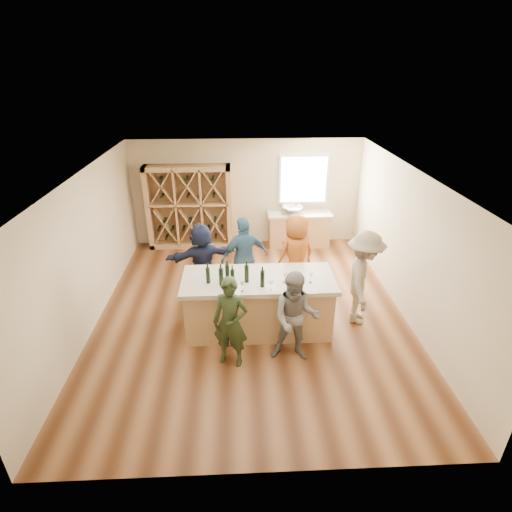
{
  "coord_description": "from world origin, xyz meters",
  "views": [
    {
      "loc": [
        -0.23,
        -6.72,
        4.55
      ],
      "look_at": [
        0.1,
        0.2,
        1.15
      ],
      "focal_mm": 28.0,
      "sensor_mm": 36.0,
      "label": 1
    }
  ],
  "objects_px": {
    "tasting_counter_base": "(258,306)",
    "person_far_left": "(202,260)",
    "sink": "(292,210)",
    "person_server": "(363,278)",
    "wine_bottle_e": "(247,274)",
    "wine_rack": "(189,207)",
    "person_near_right": "(296,318)",
    "wine_bottle_f": "(262,279)",
    "wine_bottle_d": "(232,277)",
    "wine_bottle_b": "(221,277)",
    "person_far_mid": "(245,257)",
    "person_far_right": "(296,255)",
    "wine_bottle_a": "(208,275)",
    "wine_bottle_c": "(227,273)",
    "person_near_left": "(231,322)"
  },
  "relations": [
    {
      "from": "person_near_left",
      "to": "person_near_right",
      "type": "relative_size",
      "value": 0.98
    },
    {
      "from": "person_near_left",
      "to": "person_far_left",
      "type": "height_order",
      "value": "person_far_left"
    },
    {
      "from": "wine_bottle_b",
      "to": "wine_bottle_c",
      "type": "relative_size",
      "value": 1.03
    },
    {
      "from": "wine_bottle_d",
      "to": "wine_bottle_e",
      "type": "distance_m",
      "value": 0.26
    },
    {
      "from": "person_far_mid",
      "to": "wine_rack",
      "type": "bearing_deg",
      "value": -81.02
    },
    {
      "from": "person_near_right",
      "to": "person_far_left",
      "type": "height_order",
      "value": "person_near_right"
    },
    {
      "from": "sink",
      "to": "person_far_left",
      "type": "distance_m",
      "value": 3.27
    },
    {
      "from": "wine_bottle_e",
      "to": "wine_rack",
      "type": "bearing_deg",
      "value": 109.52
    },
    {
      "from": "wine_bottle_b",
      "to": "wine_bottle_d",
      "type": "height_order",
      "value": "wine_bottle_b"
    },
    {
      "from": "person_far_mid",
      "to": "wine_bottle_f",
      "type": "distance_m",
      "value": 1.61
    },
    {
      "from": "wine_bottle_e",
      "to": "person_far_mid",
      "type": "xyz_separation_m",
      "value": [
        -0.01,
        1.37,
        -0.36
      ]
    },
    {
      "from": "wine_bottle_c",
      "to": "wine_bottle_f",
      "type": "height_order",
      "value": "wine_bottle_c"
    },
    {
      "from": "wine_bottle_d",
      "to": "sink",
      "type": "bearing_deg",
      "value": 68.67
    },
    {
      "from": "sink",
      "to": "wine_bottle_f",
      "type": "bearing_deg",
      "value": -104.44
    },
    {
      "from": "wine_bottle_e",
      "to": "person_far_left",
      "type": "xyz_separation_m",
      "value": [
        -0.9,
        1.46,
        -0.44
      ]
    },
    {
      "from": "wine_bottle_a",
      "to": "person_near_right",
      "type": "xyz_separation_m",
      "value": [
        1.44,
        -0.73,
        -0.42
      ]
    },
    {
      "from": "wine_bottle_e",
      "to": "person_far_right",
      "type": "bearing_deg",
      "value": 53.38
    },
    {
      "from": "wine_bottle_d",
      "to": "person_far_right",
      "type": "xyz_separation_m",
      "value": [
        1.32,
        1.53,
        -0.35
      ]
    },
    {
      "from": "wine_bottle_b",
      "to": "person_far_left",
      "type": "xyz_separation_m",
      "value": [
        -0.46,
        1.55,
        -0.44
      ]
    },
    {
      "from": "person_near_left",
      "to": "person_far_mid",
      "type": "bearing_deg",
      "value": 99.18
    },
    {
      "from": "wine_rack",
      "to": "tasting_counter_base",
      "type": "relative_size",
      "value": 0.85
    },
    {
      "from": "wine_bottle_b",
      "to": "person_far_left",
      "type": "bearing_deg",
      "value": 106.52
    },
    {
      "from": "wine_rack",
      "to": "person_far_left",
      "type": "xyz_separation_m",
      "value": [
        0.5,
        -2.48,
        -0.3
      ]
    },
    {
      "from": "person_far_left",
      "to": "wine_bottle_e",
      "type": "bearing_deg",
      "value": 106.71
    },
    {
      "from": "wine_rack",
      "to": "sink",
      "type": "distance_m",
      "value": 2.7
    },
    {
      "from": "person_server",
      "to": "wine_bottle_b",
      "type": "bearing_deg",
      "value": 114.72
    },
    {
      "from": "wine_bottle_b",
      "to": "person_server",
      "type": "relative_size",
      "value": 0.17
    },
    {
      "from": "tasting_counter_base",
      "to": "person_far_left",
      "type": "bearing_deg",
      "value": 129.66
    },
    {
      "from": "wine_bottle_b",
      "to": "person_far_left",
      "type": "relative_size",
      "value": 0.2
    },
    {
      "from": "wine_bottle_c",
      "to": "person_far_mid",
      "type": "relative_size",
      "value": 0.17
    },
    {
      "from": "wine_bottle_a",
      "to": "person_far_left",
      "type": "xyz_separation_m",
      "value": [
        -0.23,
        1.46,
        -0.42
      ]
    },
    {
      "from": "person_near_right",
      "to": "wine_bottle_f",
      "type": "xyz_separation_m",
      "value": [
        -0.51,
        0.56,
        0.42
      ]
    },
    {
      "from": "sink",
      "to": "person_server",
      "type": "relative_size",
      "value": 0.29
    },
    {
      "from": "sink",
      "to": "person_far_left",
      "type": "bearing_deg",
      "value": -132.4
    },
    {
      "from": "wine_bottle_e",
      "to": "person_server",
      "type": "distance_m",
      "value": 2.2
    },
    {
      "from": "wine_rack",
      "to": "person_far_left",
      "type": "bearing_deg",
      "value": -78.6
    },
    {
      "from": "wine_bottle_d",
      "to": "person_far_right",
      "type": "bearing_deg",
      "value": 49.37
    },
    {
      "from": "wine_bottle_b",
      "to": "wine_bottle_d",
      "type": "distance_m",
      "value": 0.19
    },
    {
      "from": "wine_bottle_c",
      "to": "person_near_left",
      "type": "relative_size",
      "value": 0.19
    },
    {
      "from": "wine_bottle_c",
      "to": "person_near_right",
      "type": "distance_m",
      "value": 1.42
    },
    {
      "from": "wine_bottle_e",
      "to": "person_far_right",
      "type": "height_order",
      "value": "person_far_right"
    },
    {
      "from": "person_near_right",
      "to": "person_far_right",
      "type": "bearing_deg",
      "value": 90.36
    },
    {
      "from": "person_far_right",
      "to": "sink",
      "type": "bearing_deg",
      "value": -118.59
    },
    {
      "from": "person_near_left",
      "to": "person_far_left",
      "type": "relative_size",
      "value": 0.99
    },
    {
      "from": "wine_bottle_a",
      "to": "wine_bottle_f",
      "type": "distance_m",
      "value": 0.94
    },
    {
      "from": "wine_bottle_d",
      "to": "person_far_left",
      "type": "height_order",
      "value": "person_far_left"
    },
    {
      "from": "sink",
      "to": "wine_bottle_b",
      "type": "relative_size",
      "value": 1.72
    },
    {
      "from": "wine_bottle_e",
      "to": "person_server",
      "type": "xyz_separation_m",
      "value": [
        2.16,
        0.3,
        -0.32
      ]
    },
    {
      "from": "person_server",
      "to": "person_far_left",
      "type": "height_order",
      "value": "person_server"
    },
    {
      "from": "sink",
      "to": "wine_bottle_a",
      "type": "bearing_deg",
      "value": -116.96
    }
  ]
}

